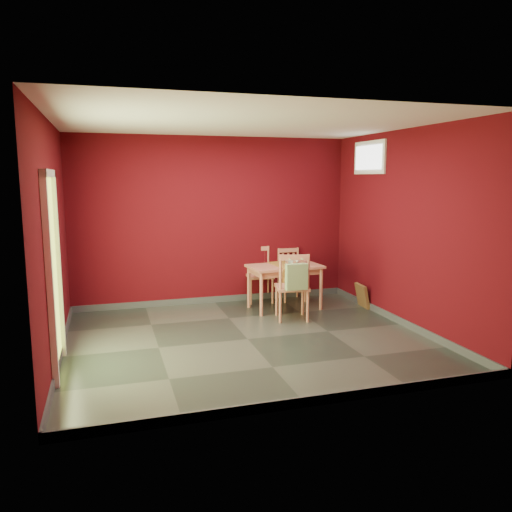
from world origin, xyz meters
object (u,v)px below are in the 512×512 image
object	(u,v)px
cat	(292,259)
picture_frame	(362,296)
dining_table	(285,271)
tote_bag	(296,277)
chair_far_left	(259,274)
chair_far_right	(291,274)
chair_near	(292,286)

from	to	relation	value
cat	picture_frame	distance (m)	1.29
dining_table	cat	xyz separation A→B (m)	(0.12, -0.01, 0.19)
dining_table	picture_frame	distance (m)	1.32
tote_bag	picture_frame	distance (m)	1.55
cat	dining_table	bearing A→B (deg)	-175.46
chair_far_left	chair_far_right	world-z (taller)	chair_far_left
chair_near	tote_bag	bearing A→B (deg)	-97.71
tote_bag	cat	xyz separation A→B (m)	(0.25, 0.83, 0.11)
chair_near	tote_bag	size ratio (longest dim) A/B	2.27
dining_table	chair_far_right	xyz separation A→B (m)	(0.31, 0.55, -0.17)
chair_far_left	chair_near	xyz separation A→B (m)	(0.12, -1.22, 0.04)
dining_table	chair_far_left	size ratio (longest dim) A/B	1.28
dining_table	picture_frame	bearing A→B (deg)	-12.69
dining_table	tote_bag	xyz separation A→B (m)	(-0.14, -0.84, 0.08)
chair_near	picture_frame	xyz separation A→B (m)	(1.32, 0.34, -0.32)
chair_far_left	tote_bag	size ratio (longest dim) A/B	2.09
chair_far_left	cat	distance (m)	0.78
dining_table	cat	distance (m)	0.22
chair_near	cat	bearing A→B (deg)	69.84
dining_table	tote_bag	bearing A→B (deg)	-99.22
dining_table	chair_far_left	world-z (taller)	chair_far_left
chair_far_right	cat	world-z (taller)	cat
chair_far_left	cat	size ratio (longest dim) A/B	2.27
cat	chair_far_right	bearing A→B (deg)	81.46
chair_far_right	tote_bag	xyz separation A→B (m)	(-0.45, -1.39, 0.24)
chair_near	cat	distance (m)	0.71
chair_near	dining_table	bearing A→B (deg)	80.23
chair_far_left	picture_frame	world-z (taller)	chair_far_left
tote_bag	chair_far_left	bearing A→B (deg)	93.62
dining_table	tote_bag	size ratio (longest dim) A/B	2.66
chair_near	chair_far_left	bearing A→B (deg)	95.72
chair_far_right	picture_frame	world-z (taller)	chair_far_right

